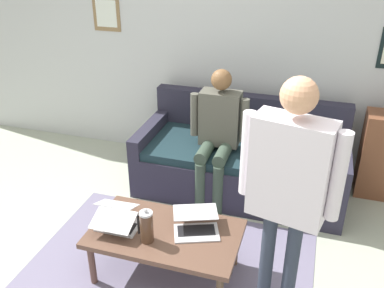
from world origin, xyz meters
TOP-DOWN VIEW (x-y plane):
  - area_rug at (0.00, -0.12)m, footprint 2.19×1.85m
  - back_wall at (-0.00, -2.20)m, footprint 7.04×0.11m
  - couch at (-0.30, -1.60)m, footprint 2.01×0.95m
  - coffee_table at (0.00, -0.22)m, footprint 1.10×0.64m
  - laptop_left at (-0.21, -0.30)m, footprint 0.42×0.41m
  - laptop_center at (0.35, -0.15)m, footprint 0.31×0.29m
  - laptop_right at (0.41, -0.24)m, footprint 0.31×0.29m
  - french_press at (0.09, -0.09)m, footprint 0.12×0.10m
  - side_shelf at (-1.63, -1.90)m, footprint 0.42×0.32m
  - person_standing at (-0.84, -0.02)m, footprint 0.60×0.28m
  - person_seated at (-0.10, -1.37)m, footprint 0.55×0.51m

SIDE VIEW (x-z plane):
  - area_rug at x=0.00m, z-range 0.00..0.01m
  - couch at x=-0.30m, z-range -0.14..0.74m
  - coffee_table at x=0.00m, z-range 0.16..0.56m
  - side_shelf at x=-1.63m, z-range 0.00..0.85m
  - laptop_right at x=0.41m, z-range 0.37..0.52m
  - laptop_center at x=0.35m, z-range 0.37..0.52m
  - laptop_left at x=-0.21m, z-range 0.39..0.51m
  - french_press at x=0.09m, z-range 0.39..0.67m
  - person_seated at x=-0.10m, z-range 0.09..1.37m
  - person_standing at x=-0.84m, z-range 0.24..1.97m
  - back_wall at x=0.00m, z-range 0.00..2.70m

